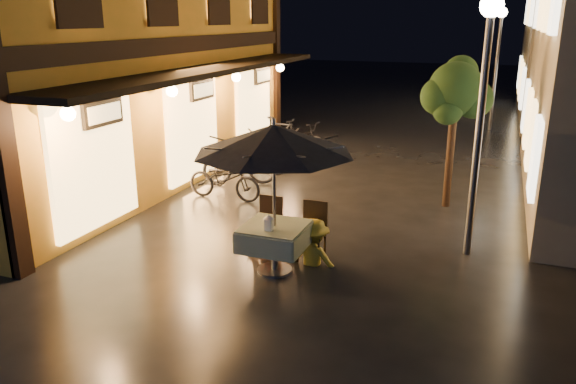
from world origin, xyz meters
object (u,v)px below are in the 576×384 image
at_px(streetlamp_near, 484,82).
at_px(table_lantern, 269,222).
at_px(bicycle_0, 224,179).
at_px(person_orange, 265,214).
at_px(person_yellow, 314,221).
at_px(cafe_table, 274,237).
at_px(patio_umbrella, 274,139).

distance_m(streetlamp_near, table_lantern, 4.01).
xyz_separation_m(table_lantern, bicycle_0, (-2.44, 3.29, -0.46)).
bearing_deg(person_orange, person_yellow, 166.32).
distance_m(cafe_table, person_orange, 0.74).
bearing_deg(table_lantern, cafe_table, 90.00).
relative_size(cafe_table, person_orange, 0.69).
bearing_deg(bicycle_0, patio_umbrella, -139.87).
bearing_deg(person_yellow, person_orange, -2.51).
bearing_deg(patio_umbrella, cafe_table, 63.43).
bearing_deg(cafe_table, bicycle_0, 128.51).
bearing_deg(person_yellow, streetlamp_near, -150.35).
relative_size(patio_umbrella, person_yellow, 1.68).
bearing_deg(patio_umbrella, bicycle_0, 128.51).
bearing_deg(table_lantern, person_yellow, 58.34).
bearing_deg(bicycle_0, person_orange, -138.96).
distance_m(cafe_table, person_yellow, 0.73).
xyz_separation_m(cafe_table, patio_umbrella, (-0.00, -0.00, 1.56)).
bearing_deg(streetlamp_near, person_yellow, -151.60).
xyz_separation_m(patio_umbrella, person_yellow, (0.47, 0.54, -1.41)).
bearing_deg(bicycle_0, person_yellow, -129.34).
relative_size(streetlamp_near, table_lantern, 16.92).
xyz_separation_m(streetlamp_near, person_yellow, (-2.36, -1.27, -2.18)).
bearing_deg(table_lantern, person_orange, 116.71).
height_order(table_lantern, person_yellow, person_yellow).
relative_size(patio_umbrella, bicycle_0, 1.42).
xyz_separation_m(cafe_table, person_orange, (-0.41, 0.60, 0.13)).
distance_m(patio_umbrella, person_yellow, 1.59).
bearing_deg(cafe_table, patio_umbrella, -116.57).
xyz_separation_m(person_orange, person_yellow, (0.88, -0.06, 0.02)).
relative_size(streetlamp_near, person_orange, 2.97).
relative_size(streetlamp_near, person_yellow, 2.88).
xyz_separation_m(patio_umbrella, bicycle_0, (-2.44, 3.07, -1.69)).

